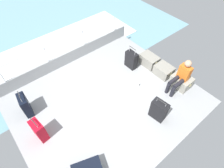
{
  "coord_description": "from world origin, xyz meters",
  "views": [
    {
      "loc": [
        2.57,
        -1.93,
        4.5
      ],
      "look_at": [
        -0.24,
        0.39,
        0.25
      ],
      "focal_mm": 29.5,
      "sensor_mm": 36.0,
      "label": 1
    }
  ],
  "objects_px": {
    "suitcase_0": "(159,110)",
    "suitcase_3": "(25,105)",
    "cargo_crate_1": "(164,71)",
    "suitcase_4": "(39,130)",
    "suitcase_2": "(131,60)",
    "cargo_crate_2": "(181,81)",
    "paper_cup": "(138,85)",
    "passenger_seated": "(181,76)",
    "cargo_crate_0": "(149,60)"
  },
  "relations": [
    {
      "from": "suitcase_2",
      "to": "cargo_crate_0",
      "type": "bearing_deg",
      "value": 59.36
    },
    {
      "from": "suitcase_4",
      "to": "paper_cup",
      "type": "bearing_deg",
      "value": 83.57
    },
    {
      "from": "suitcase_0",
      "to": "suitcase_3",
      "type": "height_order",
      "value": "suitcase_3"
    },
    {
      "from": "cargo_crate_1",
      "to": "cargo_crate_2",
      "type": "relative_size",
      "value": 0.96
    },
    {
      "from": "cargo_crate_0",
      "to": "suitcase_4",
      "type": "relative_size",
      "value": 0.88
    },
    {
      "from": "cargo_crate_0",
      "to": "passenger_seated",
      "type": "height_order",
      "value": "passenger_seated"
    },
    {
      "from": "paper_cup",
      "to": "suitcase_4",
      "type": "bearing_deg",
      "value": -96.43
    },
    {
      "from": "suitcase_4",
      "to": "cargo_crate_1",
      "type": "bearing_deg",
      "value": 82.76
    },
    {
      "from": "suitcase_0",
      "to": "suitcase_3",
      "type": "bearing_deg",
      "value": -131.96
    },
    {
      "from": "cargo_crate_2",
      "to": "suitcase_2",
      "type": "xyz_separation_m",
      "value": [
        -1.64,
        -0.61,
        0.11
      ]
    },
    {
      "from": "suitcase_0",
      "to": "suitcase_2",
      "type": "relative_size",
      "value": 0.89
    },
    {
      "from": "passenger_seated",
      "to": "suitcase_3",
      "type": "relative_size",
      "value": 1.37
    },
    {
      "from": "cargo_crate_2",
      "to": "suitcase_4",
      "type": "bearing_deg",
      "value": -106.0
    },
    {
      "from": "passenger_seated",
      "to": "paper_cup",
      "type": "xyz_separation_m",
      "value": [
        -0.84,
        -0.86,
        -0.51
      ]
    },
    {
      "from": "suitcase_3",
      "to": "paper_cup",
      "type": "xyz_separation_m",
      "value": [
        1.28,
        3.08,
        -0.27
      ]
    },
    {
      "from": "passenger_seated",
      "to": "paper_cup",
      "type": "bearing_deg",
      "value": -134.26
    },
    {
      "from": "cargo_crate_2",
      "to": "suitcase_0",
      "type": "relative_size",
      "value": 0.86
    },
    {
      "from": "suitcase_3",
      "to": "suitcase_4",
      "type": "xyz_separation_m",
      "value": [
        0.93,
        -0.04,
        -0.01
      ]
    },
    {
      "from": "passenger_seated",
      "to": "suitcase_4",
      "type": "xyz_separation_m",
      "value": [
        -1.19,
        -3.98,
        -0.25
      ]
    },
    {
      "from": "cargo_crate_1",
      "to": "cargo_crate_2",
      "type": "xyz_separation_m",
      "value": [
        0.67,
        0.04,
        0.02
      ]
    },
    {
      "from": "suitcase_3",
      "to": "suitcase_0",
      "type": "bearing_deg",
      "value": 48.04
    },
    {
      "from": "cargo_crate_2",
      "to": "suitcase_3",
      "type": "height_order",
      "value": "suitcase_3"
    },
    {
      "from": "cargo_crate_2",
      "to": "suitcase_3",
      "type": "xyz_separation_m",
      "value": [
        -2.12,
        -4.12,
        0.14
      ]
    },
    {
      "from": "passenger_seated",
      "to": "suitcase_3",
      "type": "xyz_separation_m",
      "value": [
        -2.12,
        -3.94,
        -0.24
      ]
    },
    {
      "from": "cargo_crate_1",
      "to": "suitcase_2",
      "type": "xyz_separation_m",
      "value": [
        -0.97,
        -0.57,
        0.13
      ]
    },
    {
      "from": "suitcase_2",
      "to": "suitcase_4",
      "type": "height_order",
      "value": "suitcase_2"
    },
    {
      "from": "suitcase_4",
      "to": "suitcase_3",
      "type": "bearing_deg",
      "value": 177.77
    },
    {
      "from": "cargo_crate_2",
      "to": "cargo_crate_1",
      "type": "bearing_deg",
      "value": -176.31
    },
    {
      "from": "cargo_crate_2",
      "to": "paper_cup",
      "type": "bearing_deg",
      "value": -128.88
    },
    {
      "from": "cargo_crate_2",
      "to": "suitcase_4",
      "type": "xyz_separation_m",
      "value": [
        -1.19,
        -4.16,
        0.13
      ]
    },
    {
      "from": "suitcase_2",
      "to": "suitcase_4",
      "type": "relative_size",
      "value": 1.09
    },
    {
      "from": "cargo_crate_2",
      "to": "cargo_crate_0",
      "type": "bearing_deg",
      "value": -177.38
    },
    {
      "from": "cargo_crate_0",
      "to": "paper_cup",
      "type": "distance_m",
      "value": 1.1
    },
    {
      "from": "cargo_crate_1",
      "to": "paper_cup",
      "type": "bearing_deg",
      "value": -99.77
    },
    {
      "from": "suitcase_0",
      "to": "cargo_crate_1",
      "type": "bearing_deg",
      "value": 124.69
    },
    {
      "from": "cargo_crate_1",
      "to": "suitcase_3",
      "type": "distance_m",
      "value": 4.33
    },
    {
      "from": "cargo_crate_2",
      "to": "paper_cup",
      "type": "relative_size",
      "value": 6.26
    },
    {
      "from": "suitcase_4",
      "to": "paper_cup",
      "type": "distance_m",
      "value": 3.15
    },
    {
      "from": "cargo_crate_0",
      "to": "cargo_crate_1",
      "type": "bearing_deg",
      "value": 1.5
    },
    {
      "from": "suitcase_3",
      "to": "suitcase_2",
      "type": "bearing_deg",
      "value": 82.11
    },
    {
      "from": "cargo_crate_0",
      "to": "paper_cup",
      "type": "bearing_deg",
      "value": -64.59
    },
    {
      "from": "cargo_crate_1",
      "to": "suitcase_4",
      "type": "distance_m",
      "value": 4.15
    },
    {
      "from": "paper_cup",
      "to": "cargo_crate_1",
      "type": "bearing_deg",
      "value": 80.23
    },
    {
      "from": "suitcase_3",
      "to": "paper_cup",
      "type": "bearing_deg",
      "value": 67.41
    },
    {
      "from": "cargo_crate_1",
      "to": "suitcase_0",
      "type": "bearing_deg",
      "value": -55.31
    },
    {
      "from": "cargo_crate_1",
      "to": "suitcase_4",
      "type": "xyz_separation_m",
      "value": [
        -0.52,
        -4.12,
        0.14
      ]
    },
    {
      "from": "suitcase_4",
      "to": "paper_cup",
      "type": "height_order",
      "value": "suitcase_4"
    },
    {
      "from": "cargo_crate_0",
      "to": "cargo_crate_1",
      "type": "relative_size",
      "value": 1.09
    },
    {
      "from": "passenger_seated",
      "to": "cargo_crate_1",
      "type": "bearing_deg",
      "value": 168.41
    },
    {
      "from": "cargo_crate_1",
      "to": "suitcase_4",
      "type": "height_order",
      "value": "suitcase_4"
    }
  ]
}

